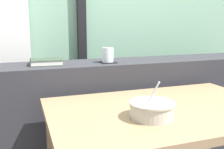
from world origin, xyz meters
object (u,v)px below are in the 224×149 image
(coaster_square, at_px, (108,62))
(breakfast_table, at_px, (165,130))
(juice_glass, at_px, (108,56))
(closed_book, at_px, (46,62))
(soup_bowl, at_px, (152,110))

(coaster_square, bearing_deg, breakfast_table, -79.03)
(juice_glass, relative_size, closed_book, 0.45)
(closed_book, xyz_separation_m, soup_bowl, (0.36, -0.71, -0.13))
(breakfast_table, bearing_deg, juice_glass, 100.97)
(coaster_square, bearing_deg, juice_glass, 0.00)
(soup_bowl, bearing_deg, juice_glass, 88.09)
(juice_glass, bearing_deg, soup_bowl, -91.91)
(coaster_square, relative_size, juice_glass, 1.08)
(breakfast_table, relative_size, coaster_square, 11.08)
(juice_glass, bearing_deg, coaster_square, 0.00)
(closed_book, bearing_deg, breakfast_table, -51.05)
(juice_glass, distance_m, closed_book, 0.39)
(closed_book, bearing_deg, coaster_square, -8.73)
(breakfast_table, distance_m, closed_book, 0.83)
(closed_book, height_order, soup_bowl, closed_book)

